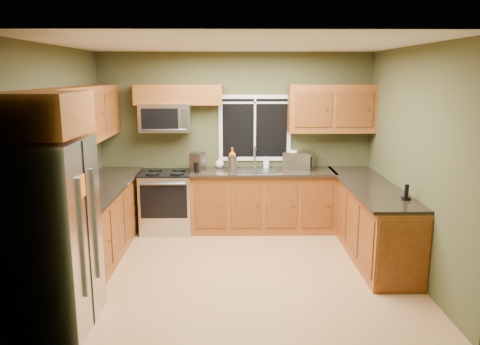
{
  "coord_description": "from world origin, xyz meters",
  "views": [
    {
      "loc": [
        -0.03,
        -5.43,
        2.37
      ],
      "look_at": [
        0.05,
        0.35,
        1.15
      ],
      "focal_mm": 35.0,
      "sensor_mm": 36.0,
      "label": 1
    }
  ],
  "objects_px": {
    "kettle": "(232,163)",
    "soap_bottle_b": "(266,162)",
    "range": "(167,201)",
    "paper_towel_roll": "(293,160)",
    "microwave": "(166,118)",
    "coffee_maker": "(198,163)",
    "toaster_oven": "(299,160)",
    "cordless_phone": "(406,195)",
    "refrigerator": "(49,236)",
    "soap_bottle_a": "(232,158)",
    "soap_bottle_c": "(219,162)"
  },
  "relations": [
    {
      "from": "soap_bottle_a",
      "to": "soap_bottle_b",
      "type": "height_order",
      "value": "soap_bottle_a"
    },
    {
      "from": "microwave",
      "to": "paper_towel_roll",
      "type": "xyz_separation_m",
      "value": [
        1.93,
        -0.0,
        -0.64
      ]
    },
    {
      "from": "kettle",
      "to": "soap_bottle_b",
      "type": "xyz_separation_m",
      "value": [
        0.53,
        0.24,
        -0.03
      ]
    },
    {
      "from": "toaster_oven",
      "to": "microwave",
      "type": "bearing_deg",
      "value": -179.7
    },
    {
      "from": "kettle",
      "to": "soap_bottle_b",
      "type": "height_order",
      "value": "kettle"
    },
    {
      "from": "microwave",
      "to": "coffee_maker",
      "type": "bearing_deg",
      "value": -19.25
    },
    {
      "from": "toaster_oven",
      "to": "soap_bottle_a",
      "type": "distance_m",
      "value": 1.02
    },
    {
      "from": "toaster_oven",
      "to": "soap_bottle_b",
      "type": "relative_size",
      "value": 2.94
    },
    {
      "from": "microwave",
      "to": "soap_bottle_b",
      "type": "xyz_separation_m",
      "value": [
        1.53,
        0.09,
        -0.7
      ]
    },
    {
      "from": "cordless_phone",
      "to": "soap_bottle_b",
      "type": "bearing_deg",
      "value": 127.85
    },
    {
      "from": "toaster_oven",
      "to": "cordless_phone",
      "type": "bearing_deg",
      "value": -61.45
    },
    {
      "from": "range",
      "to": "soap_bottle_b",
      "type": "bearing_deg",
      "value": 8.56
    },
    {
      "from": "range",
      "to": "coffee_maker",
      "type": "bearing_deg",
      "value": -3.76
    },
    {
      "from": "paper_towel_roll",
      "to": "soap_bottle_b",
      "type": "height_order",
      "value": "paper_towel_roll"
    },
    {
      "from": "range",
      "to": "paper_towel_roll",
      "type": "relative_size",
      "value": 2.93
    },
    {
      "from": "soap_bottle_b",
      "to": "microwave",
      "type": "bearing_deg",
      "value": -176.47
    },
    {
      "from": "soap_bottle_c",
      "to": "soap_bottle_a",
      "type": "bearing_deg",
      "value": -11.78
    },
    {
      "from": "paper_towel_roll",
      "to": "cordless_phone",
      "type": "bearing_deg",
      "value": -59.09
    },
    {
      "from": "soap_bottle_c",
      "to": "soap_bottle_b",
      "type": "bearing_deg",
      "value": 0.0
    },
    {
      "from": "coffee_maker",
      "to": "cordless_phone",
      "type": "bearing_deg",
      "value": -33.1
    },
    {
      "from": "toaster_oven",
      "to": "soap_bottle_c",
      "type": "bearing_deg",
      "value": 176.08
    },
    {
      "from": "cordless_phone",
      "to": "refrigerator",
      "type": "bearing_deg",
      "value": -163.74
    },
    {
      "from": "toaster_oven",
      "to": "range",
      "type": "bearing_deg",
      "value": -175.85
    },
    {
      "from": "soap_bottle_c",
      "to": "cordless_phone",
      "type": "xyz_separation_m",
      "value": [
        2.22,
        -1.92,
        -0.03
      ]
    },
    {
      "from": "microwave",
      "to": "soap_bottle_a",
      "type": "relative_size",
      "value": 2.34
    },
    {
      "from": "refrigerator",
      "to": "soap_bottle_a",
      "type": "relative_size",
      "value": 5.55
    },
    {
      "from": "soap_bottle_b",
      "to": "cordless_phone",
      "type": "relative_size",
      "value": 0.95
    },
    {
      "from": "kettle",
      "to": "coffee_maker",
      "type": "bearing_deg",
      "value": -177.45
    },
    {
      "from": "refrigerator",
      "to": "microwave",
      "type": "bearing_deg",
      "value": 76.66
    },
    {
      "from": "range",
      "to": "cordless_phone",
      "type": "distance_m",
      "value": 3.5
    },
    {
      "from": "coffee_maker",
      "to": "microwave",
      "type": "bearing_deg",
      "value": 160.75
    },
    {
      "from": "range",
      "to": "toaster_oven",
      "type": "distance_m",
      "value": 2.12
    },
    {
      "from": "microwave",
      "to": "soap_bottle_b",
      "type": "distance_m",
      "value": 1.69
    },
    {
      "from": "refrigerator",
      "to": "coffee_maker",
      "type": "bearing_deg",
      "value": 66.88
    },
    {
      "from": "toaster_oven",
      "to": "cordless_phone",
      "type": "xyz_separation_m",
      "value": [
        1.0,
        -1.83,
        -0.08
      ]
    },
    {
      "from": "toaster_oven",
      "to": "soap_bottle_a",
      "type": "xyz_separation_m",
      "value": [
        -1.02,
        0.04,
        0.03
      ]
    },
    {
      "from": "range",
      "to": "paper_towel_roll",
      "type": "distance_m",
      "value": 2.03
    },
    {
      "from": "refrigerator",
      "to": "toaster_oven",
      "type": "distance_m",
      "value": 3.99
    },
    {
      "from": "kettle",
      "to": "soap_bottle_c",
      "type": "bearing_deg",
      "value": 129.95
    },
    {
      "from": "microwave",
      "to": "coffee_maker",
      "type": "height_order",
      "value": "microwave"
    },
    {
      "from": "paper_towel_roll",
      "to": "soap_bottle_b",
      "type": "relative_size",
      "value": 1.83
    },
    {
      "from": "range",
      "to": "paper_towel_roll",
      "type": "xyz_separation_m",
      "value": [
        1.93,
        0.13,
        0.62
      ]
    },
    {
      "from": "microwave",
      "to": "kettle",
      "type": "bearing_deg",
      "value": -8.22
    },
    {
      "from": "paper_towel_roll",
      "to": "soap_bottle_a",
      "type": "height_order",
      "value": "soap_bottle_a"
    },
    {
      "from": "coffee_maker",
      "to": "cordless_phone",
      "type": "relative_size",
      "value": 1.55
    },
    {
      "from": "soap_bottle_c",
      "to": "cordless_phone",
      "type": "bearing_deg",
      "value": -40.82
    },
    {
      "from": "range",
      "to": "coffee_maker",
      "type": "xyz_separation_m",
      "value": [
        0.48,
        -0.03,
        0.6
      ]
    },
    {
      "from": "refrigerator",
      "to": "range",
      "type": "bearing_deg",
      "value": 76.03
    },
    {
      "from": "refrigerator",
      "to": "soap_bottle_b",
      "type": "bearing_deg",
      "value": 53.51
    },
    {
      "from": "coffee_maker",
      "to": "kettle",
      "type": "bearing_deg",
      "value": 2.55
    }
  ]
}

